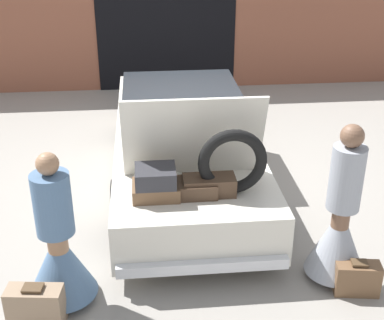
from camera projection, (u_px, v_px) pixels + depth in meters
name	position (u px, v px, depth m)	size (l,w,h in m)	color
ground_plane	(183.00, 175.00, 7.68)	(40.00, 40.00, 0.00)	gray
garage_wall_back	(166.00, 21.00, 10.74)	(12.00, 0.14, 2.80)	brown
car	(183.00, 139.00, 7.42)	(1.86, 5.03, 1.75)	silver
person_left	(59.00, 251.00, 5.07)	(0.67, 0.67, 1.59)	#997051
person_right	(339.00, 227.00, 5.35)	(0.62, 0.62, 1.71)	brown
suitcase_beside_left_person	(36.00, 306.00, 4.90)	(0.54, 0.28, 0.43)	#8C7259
suitcase_beside_right_person	(357.00, 278.00, 5.31)	(0.47, 0.26, 0.37)	brown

